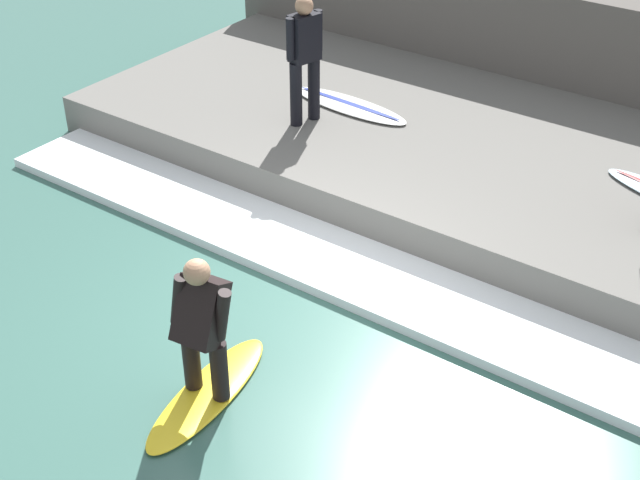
% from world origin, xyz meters
% --- Properties ---
extents(ground_plane, '(28.00, 28.00, 0.00)m').
position_xyz_m(ground_plane, '(0.00, 0.00, 0.00)').
color(ground_plane, '#386056').
extents(concrete_ledge, '(4.40, 10.63, 0.53)m').
position_xyz_m(concrete_ledge, '(3.84, 0.00, 0.27)').
color(concrete_ledge, '#66635E').
rests_on(concrete_ledge, ground_plane).
extents(back_wall, '(0.50, 11.16, 1.87)m').
position_xyz_m(back_wall, '(6.29, 0.00, 0.94)').
color(back_wall, '#544F49').
rests_on(back_wall, ground_plane).
extents(wave_foam_crest, '(1.16, 10.09, 0.12)m').
position_xyz_m(wave_foam_crest, '(1.07, 0.00, 0.06)').
color(wave_foam_crest, white).
rests_on(wave_foam_crest, ground_plane).
extents(surfboard_riding, '(1.81, 0.71, 0.06)m').
position_xyz_m(surfboard_riding, '(-1.34, -0.08, 0.03)').
color(surfboard_riding, yellow).
rests_on(surfboard_riding, ground_plane).
extents(surfer_riding, '(0.52, 0.68, 1.47)m').
position_xyz_m(surfer_riding, '(-1.34, -0.08, 0.87)').
color(surfer_riding, black).
rests_on(surfer_riding, surfboard_riding).
extents(surfer_waiting_far, '(0.56, 0.32, 1.71)m').
position_xyz_m(surfer_waiting_far, '(3.04, 2.03, 1.49)').
color(surfer_waiting_far, black).
rests_on(surfer_waiting_far, concrete_ledge).
extents(surfboard_waiting_far, '(0.65, 1.92, 0.07)m').
position_xyz_m(surfboard_waiting_far, '(3.75, 1.79, 0.56)').
color(surfboard_waiting_far, white).
rests_on(surfboard_waiting_far, concrete_ledge).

